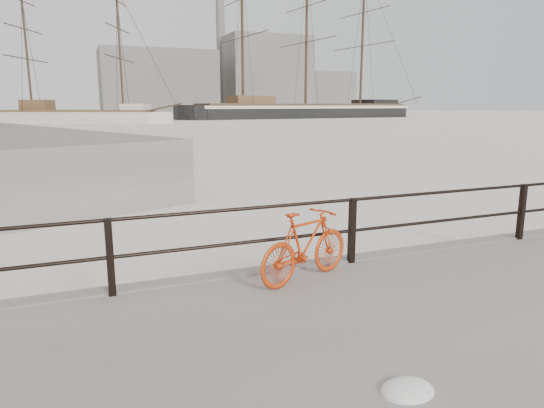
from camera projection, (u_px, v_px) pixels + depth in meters
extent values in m
plane|color=white|center=(345.00, 280.00, 7.65)|extent=(400.00, 400.00, 0.00)
imported|color=red|center=(306.00, 245.00, 6.59)|extent=(1.62, 0.80, 0.99)
ellipsoid|color=white|center=(408.00, 382.00, 4.07)|extent=(0.48, 0.38, 0.17)
cube|color=gray|center=(158.00, 83.00, 140.29)|extent=(32.00, 18.00, 18.00)
cube|color=gray|center=(264.00, 76.00, 157.13)|extent=(26.00, 20.00, 24.00)
cube|color=gray|center=(320.00, 93.00, 171.16)|extent=(20.00, 16.00, 14.00)
cylinder|color=gray|center=(221.00, 44.00, 154.87)|extent=(2.80, 2.80, 44.00)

